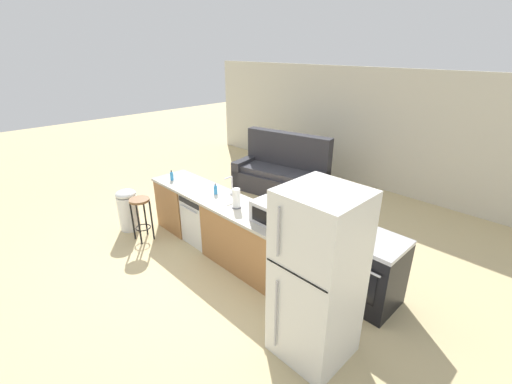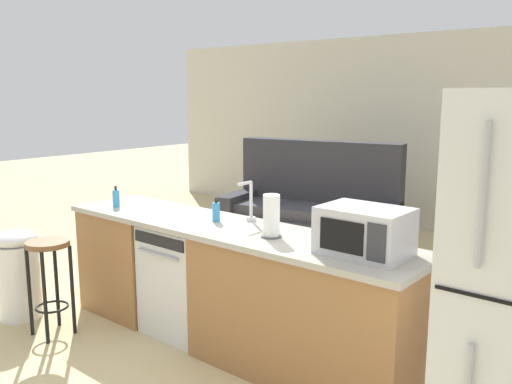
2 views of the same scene
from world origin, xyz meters
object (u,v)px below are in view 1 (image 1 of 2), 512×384
Objects in this scene: dishwasher at (205,217)px; couch at (282,174)px; microwave at (272,213)px; bar_stool at (141,210)px; trash_bin at (128,209)px; paper_towel_roll at (236,198)px; stove_range at (368,270)px; refrigerator at (317,278)px; kettle at (356,231)px; dish_soap_bottle at (172,176)px; soap_bottle at (216,190)px.

couch is (-0.56, 2.52, -0.03)m from dishwasher.
microwave is 2.41m from bar_stool.
paper_towel_roll is at bearing 18.42° from trash_bin.
paper_towel_roll is (-1.77, -0.59, 0.59)m from stove_range.
refrigerator reaches higher than microwave.
microwave is at bearing -153.74° from stove_range.
paper_towel_roll reaches higher than kettle.
dishwasher is at bearing -77.48° from couch.
kettle reaches higher than stove_range.
dishwasher is 0.39× the size of couch.
dishwasher is 1.14× the size of trash_bin.
refrigerator is at bearing -90.01° from stove_range.
dish_soap_bottle is at bearing -168.84° from stove_range.
stove_range is at bearing 18.30° from paper_towel_roll.
stove_range reaches higher than dishwasher.
refrigerator reaches higher than stove_range.
dishwasher is at bearing 30.21° from trash_bin.
refrigerator is 2.42m from soap_bottle.
refrigerator is 3.37m from dish_soap_bottle.
microwave is at bearing 3.13° from paper_towel_roll.
paper_towel_roll is 0.13× the size of couch.
refrigerator is 4.43m from couch.
couch reaches higher than dishwasher.
kettle is 0.28× the size of trash_bin.
refrigerator reaches higher than couch.
kettle is 3.42m from bar_stool.
kettle is at bearing 15.99° from paper_towel_roll.
paper_towel_roll is at bearing -8.17° from soap_bottle.
microwave is at bearing -50.93° from couch.
stove_range is at bearing 12.09° from soap_bottle.
dish_soap_bottle is (-0.74, -0.11, 0.55)m from dishwasher.
refrigerator reaches higher than kettle.
trash_bin is at bearing -161.63° from stove_range.
refrigerator is 8.99× the size of kettle.
dish_soap_bottle reaches higher than stove_range.
microwave reaches higher than kettle.
stove_range is 1.22× the size of trash_bin.
kettle is (1.61, 0.46, -0.05)m from paper_towel_roll.
trash_bin is (-3.86, -0.18, -0.54)m from refrigerator.
dish_soap_bottle reaches higher than bar_stool.
paper_towel_roll is 1.60× the size of dish_soap_bottle.
soap_bottle is 0.08× the size of couch.
kettle is (0.95, 0.42, -0.05)m from microwave.
soap_bottle is at bearing 37.82° from bar_stool.
soap_bottle is at bearing 165.77° from refrigerator.
dishwasher is at bearing -170.15° from kettle.
bar_stool is (-3.35, -1.28, 0.08)m from stove_range.
dishwasher reaches higher than trash_bin.
refrigerator is 0.99m from kettle.
soap_bottle reaches higher than stove_range.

